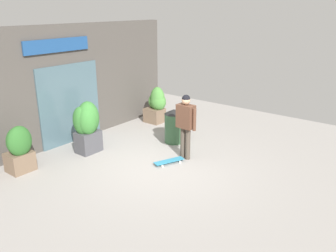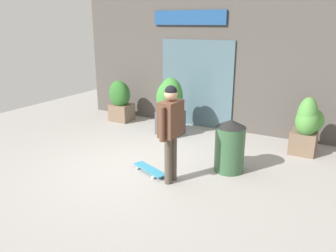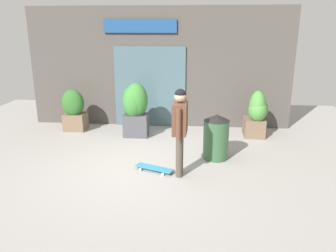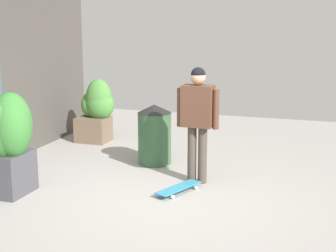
{
  "view_description": "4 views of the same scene",
  "coord_description": "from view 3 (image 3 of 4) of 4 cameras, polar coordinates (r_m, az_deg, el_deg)",
  "views": [
    {
      "loc": [
        -6.08,
        -5.12,
        3.76
      ],
      "look_at": [
        0.52,
        0.06,
        0.88
      ],
      "focal_mm": 37.49,
      "sensor_mm": 36.0,
      "label": 1
    },
    {
      "loc": [
        3.32,
        -4.97,
        2.65
      ],
      "look_at": [
        0.52,
        0.06,
        0.88
      ],
      "focal_mm": 35.83,
      "sensor_mm": 36.0,
      "label": 2
    },
    {
      "loc": [
        1.09,
        -6.26,
        2.79
      ],
      "look_at": [
        0.52,
        0.06,
        0.88
      ],
      "focal_mm": 35.75,
      "sensor_mm": 36.0,
      "label": 3
    },
    {
      "loc": [
        -6.18,
        -2.13,
        2.4
      ],
      "look_at": [
        0.52,
        0.06,
        0.88
      ],
      "focal_mm": 54.62,
      "sensor_mm": 36.0,
      "label": 4
    }
  ],
  "objects": [
    {
      "name": "skateboarder",
      "position": [
        6.22,
        2.05,
        0.43
      ],
      "size": [
        0.28,
        0.63,
        1.69
      ],
      "rotation": [
        0.0,
        0.0,
        3.1
      ],
      "color": "#4C4238",
      "rests_on": "ground_plane"
    },
    {
      "name": "planter_box_left",
      "position": [
        8.87,
        14.91,
        2.09
      ],
      "size": [
        0.61,
        0.72,
        1.23
      ],
      "color": "brown",
      "rests_on": "ground_plane"
    },
    {
      "name": "planter_box_right",
      "position": [
        8.62,
        -5.77,
        3.39
      ],
      "size": [
        0.66,
        0.64,
        1.41
      ],
      "color": "#47474C",
      "rests_on": "ground_plane"
    },
    {
      "name": "planter_box_mid",
      "position": [
        9.48,
        -15.69,
        2.82
      ],
      "size": [
        0.59,
        0.56,
        1.16
      ],
      "color": "brown",
      "rests_on": "ground_plane"
    },
    {
      "name": "trash_bin",
      "position": [
        7.26,
        8.19,
        -1.79
      ],
      "size": [
        0.56,
        0.56,
        0.99
      ],
      "color": "#335938",
      "rests_on": "ground_plane"
    },
    {
      "name": "skateboard",
      "position": [
        6.72,
        -2.37,
        -7.18
      ],
      "size": [
        0.81,
        0.49,
        0.08
      ],
      "rotation": [
        0.0,
        0.0,
        2.75
      ],
      "color": "teal",
      "rests_on": "ground_plane"
    },
    {
      "name": "building_facade",
      "position": [
        9.52,
        -1.6,
        9.8
      ],
      "size": [
        7.33,
        0.31,
        3.3
      ],
      "color": "#4C4742",
      "rests_on": "ground_plane"
    },
    {
      "name": "ground_plane",
      "position": [
        6.94,
        -4.4,
        -6.98
      ],
      "size": [
        12.0,
        12.0,
        0.0
      ],
      "primitive_type": "plane",
      "color": "#9E9993"
    }
  ]
}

